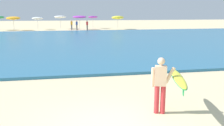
# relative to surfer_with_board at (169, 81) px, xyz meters

# --- Properties ---
(sea) EXTENTS (120.00, 28.00, 0.14)m
(sea) POSITION_rel_surfer_with_board_xyz_m (-1.96, 18.78, -0.96)
(sea) COLOR teal
(sea) RESTS_ON ground
(surfer_with_board) EXTENTS (1.33, 2.64, 1.73)m
(surfer_with_board) POSITION_rel_surfer_with_board_xyz_m (0.00, 0.00, 0.00)
(surfer_with_board) COLOR red
(surfer_with_board) RESTS_ON ground
(beach_umbrella_1) EXTENTS (2.20, 2.22, 2.26)m
(beach_umbrella_1) POSITION_rel_surfer_with_board_xyz_m (-10.92, 36.44, 0.93)
(beach_umbrella_1) COLOR beige
(beach_umbrella_1) RESTS_ON ground
(beach_umbrella_2) EXTENTS (1.83, 1.85, 2.14)m
(beach_umbrella_2) POSITION_rel_surfer_with_board_xyz_m (-7.26, 37.27, 0.85)
(beach_umbrella_2) COLOR beige
(beach_umbrella_2) RESTS_ON ground
(beach_umbrella_3) EXTENTS (2.06, 2.08, 2.37)m
(beach_umbrella_3) POSITION_rel_surfer_with_board_xyz_m (-3.57, 38.50, 1.04)
(beach_umbrella_3) COLOR beige
(beach_umbrella_3) RESTS_ON ground
(beach_umbrella_4) EXTENTS (2.28, 2.29, 2.37)m
(beach_umbrella_4) POSITION_rel_surfer_with_board_xyz_m (-0.40, 35.75, 1.09)
(beach_umbrella_4) COLOR beige
(beach_umbrella_4) RESTS_ON ground
(beach_umbrella_5) EXTENTS (1.71, 1.74, 2.31)m
(beach_umbrella_5) POSITION_rel_surfer_with_board_xyz_m (2.10, 38.37, 1.00)
(beach_umbrella_5) COLOR beige
(beach_umbrella_5) RESTS_ON ground
(beach_umbrella_6) EXTENTS (2.08, 2.13, 2.36)m
(beach_umbrella_6) POSITION_rel_surfer_with_board_xyz_m (6.06, 35.87, 0.95)
(beach_umbrella_6) COLOR beige
(beach_umbrella_6) RESTS_ON ground
(beachgoer_near_row_left) EXTENTS (0.32, 0.20, 1.58)m
(beachgoer_near_row_left) POSITION_rel_surfer_with_board_xyz_m (0.76, 34.92, -0.19)
(beachgoer_near_row_left) COLOR #383842
(beachgoer_near_row_left) RESTS_ON ground
(beachgoer_near_row_mid) EXTENTS (0.32, 0.20, 1.58)m
(beachgoer_near_row_mid) POSITION_rel_surfer_with_board_xyz_m (-0.90, 35.61, -0.19)
(beachgoer_near_row_mid) COLOR #383842
(beachgoer_near_row_mid) RESTS_ON ground
(beachgoer_near_row_right) EXTENTS (0.32, 0.20, 1.58)m
(beachgoer_near_row_right) POSITION_rel_surfer_with_board_xyz_m (-1.72, 36.08, -0.19)
(beachgoer_near_row_right) COLOR #383842
(beachgoer_near_row_right) RESTS_ON ground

